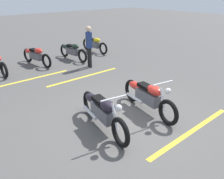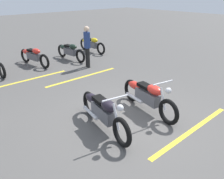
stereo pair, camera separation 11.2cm
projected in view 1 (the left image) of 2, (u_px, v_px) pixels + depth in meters
name	position (u px, v px, depth m)	size (l,w,h in m)	color
ground_plane	(129.00, 120.00, 5.98)	(60.00, 60.00, 0.00)	#514F4C
motorcycle_bright_foreground	(147.00, 95.00, 6.29)	(2.21, 0.68, 1.04)	black
motorcycle_dark_foreground	(102.00, 111.00, 5.50)	(2.21, 0.69, 1.04)	black
motorcycle_row_far_left	(94.00, 44.00, 12.48)	(2.09, 0.27, 0.79)	black
motorcycle_row_left	(72.00, 51.00, 11.09)	(2.09, 0.34, 0.79)	black
motorcycle_row_center	(36.00, 55.00, 10.29)	(2.09, 0.46, 0.79)	black
bystander_near_row	(89.00, 45.00, 9.75)	(0.29, 0.24, 1.75)	black
parking_stripe_near	(192.00, 131.00, 5.51)	(3.20, 0.12, 0.01)	yellow
parking_stripe_mid	(84.00, 77.00, 8.99)	(3.20, 0.12, 0.01)	yellow
parking_stripe_far	(29.00, 79.00, 8.71)	(3.20, 0.12, 0.01)	yellow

